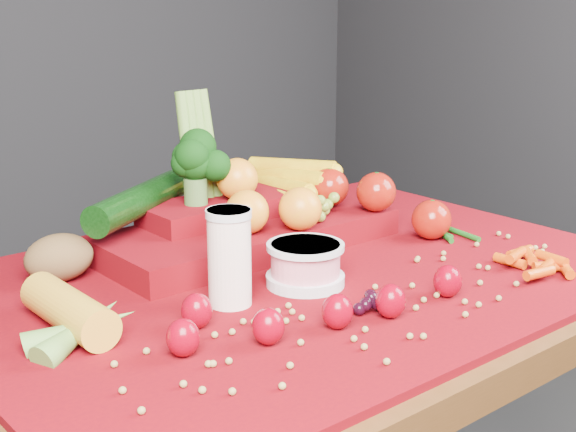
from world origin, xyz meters
TOP-DOWN VIEW (x-y plane):
  - table at (0.00, 0.00)m, footprint 1.10×0.80m
  - red_cloth at (0.00, 0.00)m, footprint 1.05×0.75m
  - milk_glass at (-0.16, -0.04)m, footprint 0.06×0.06m
  - yogurt_bowl at (-0.03, -0.05)m, footprint 0.12×0.12m
  - strawberry_scatter at (-0.13, -0.17)m, footprint 0.44×0.18m
  - dark_grape_cluster at (-0.02, -0.18)m, footprint 0.06×0.05m
  - soybean_scatter at (0.00, -0.20)m, footprint 0.84×0.24m
  - corn_ear at (-0.38, -0.01)m, footprint 0.18×0.23m
  - potato at (-0.30, 0.20)m, footprint 0.11×0.08m
  - baby_carrot_pile at (0.29, -0.24)m, footprint 0.18×0.18m
  - green_bean_pile at (0.35, -0.01)m, footprint 0.14×0.12m
  - produce_mound at (0.04, 0.16)m, footprint 0.60×0.39m

SIDE VIEW (x-z plane):
  - table at x=0.00m, z-range 0.28..1.03m
  - red_cloth at x=0.00m, z-range 0.75..0.76m
  - soybean_scatter at x=0.00m, z-range 0.76..0.77m
  - green_bean_pile at x=0.35m, z-range 0.76..0.77m
  - dark_grape_cluster at x=-0.02m, z-range 0.76..0.79m
  - baby_carrot_pile at x=0.29m, z-range 0.76..0.79m
  - corn_ear at x=-0.38m, z-range 0.76..0.81m
  - strawberry_scatter at x=-0.13m, z-range 0.76..0.81m
  - yogurt_bowl at x=-0.03m, z-range 0.76..0.83m
  - potato at x=-0.30m, z-range 0.76..0.84m
  - produce_mound at x=0.04m, z-range 0.69..0.95m
  - milk_glass at x=-0.16m, z-range 0.77..0.91m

